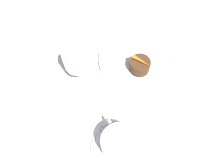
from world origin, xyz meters
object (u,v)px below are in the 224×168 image
(coffee_cup, at_px, (119,143))
(dessert_cake, at_px, (140,65))
(dinner_plate, at_px, (137,59))
(fork, at_px, (112,21))
(wine_glass, at_px, (77,59))

(coffee_cup, height_order, dessert_cake, coffee_cup)
(dinner_plate, bearing_deg, dessert_cake, 160.78)
(dinner_plate, bearing_deg, coffee_cup, 142.73)
(fork, distance_m, dessert_cake, 0.23)
(dinner_plate, relative_size, wine_glass, 2.09)
(coffee_cup, xyz_separation_m, fork, (0.41, -0.17, -0.04))
(wine_glass, distance_m, fork, 0.25)
(fork, bearing_deg, dinner_plate, -178.66)
(dinner_plate, relative_size, coffee_cup, 2.10)
(dinner_plate, xyz_separation_m, fork, (0.19, 0.00, -0.01))
(coffee_cup, bearing_deg, fork, -22.04)
(dinner_plate, relative_size, dessert_cake, 3.92)
(wine_glass, relative_size, dessert_cake, 1.88)
(dinner_plate, distance_m, wine_glass, 0.20)
(dessert_cake, bearing_deg, dinner_plate, -19.22)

